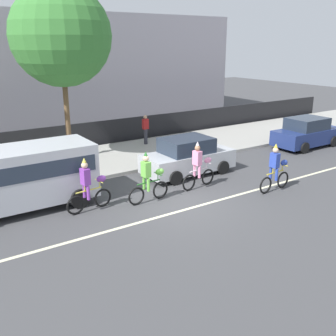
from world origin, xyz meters
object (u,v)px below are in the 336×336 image
parade_cyclist_lime (149,180)px  parked_van_silver (22,174)px  parked_car_silver (188,157)px  parked_car_navy (307,133)px  parade_cyclist_pink (199,168)px  pedestrian_onlooker (146,129)px  parade_cyclist_purple (89,188)px  parade_cyclist_cobalt (276,170)px

parade_cyclist_lime → parked_van_silver: parked_van_silver is taller
parked_van_silver → parked_car_silver: parked_van_silver is taller
parade_cyclist_lime → parked_car_navy: bearing=9.7°
parked_car_silver → parade_cyclist_pink: bearing=-111.8°
parked_car_silver → parked_van_silver: bearing=179.3°
parade_cyclist_pink → pedestrian_onlooker: 7.01m
parked_car_navy → pedestrian_onlooker: pedestrian_onlooker is taller
parade_cyclist_pink → parked_car_silver: size_ratio=0.47×
parade_cyclist_pink → parked_car_navy: 9.18m
parade_cyclist_lime → parade_cyclist_pink: 2.41m
parked_car_navy → pedestrian_onlooker: 8.94m
parked_car_silver → pedestrian_onlooker: pedestrian_onlooker is taller
parade_cyclist_lime → parade_cyclist_purple: bearing=167.9°
parade_cyclist_cobalt → pedestrian_onlooker: bearing=94.4°
parade_cyclist_lime → pedestrian_onlooker: parade_cyclist_lime is taller
parade_cyclist_lime → pedestrian_onlooker: (4.01, 6.96, 0.17)m
parked_van_silver → pedestrian_onlooker: 9.44m
parked_car_navy → pedestrian_onlooker: size_ratio=2.53×
parade_cyclist_cobalt → parked_car_navy: (6.74, 3.72, -0.06)m
parade_cyclist_cobalt → parked_car_navy: size_ratio=0.47×
parade_cyclist_purple → parked_van_silver: (-1.82, 1.41, 0.44)m
parked_car_silver → parked_car_navy: same height
parked_van_silver → pedestrian_onlooker: (7.94, 5.10, -0.27)m
parade_cyclist_lime → parked_van_silver: 4.37m
parked_car_navy → parade_cyclist_purple: bearing=-173.7°
parade_cyclist_purple → parked_car_navy: (13.51, 1.50, -0.06)m
parade_cyclist_lime → parked_car_navy: 11.57m
parade_cyclist_pink → pedestrian_onlooker: size_ratio=1.19×
parked_car_silver → parade_cyclist_lime: bearing=-149.9°
parked_van_silver → parked_car_navy: parked_van_silver is taller
parade_cyclist_purple → parade_cyclist_pink: same height
parade_cyclist_cobalt → parade_cyclist_lime: bearing=159.2°
parade_cyclist_purple → parked_car_silver: 5.33m
parade_cyclist_purple → parade_cyclist_cobalt: size_ratio=1.00×
parade_cyclist_pink → parade_cyclist_cobalt: same height
parked_car_navy → parade_cyclist_pink: bearing=-168.6°
parade_cyclist_pink → pedestrian_onlooker: (1.60, 6.82, 0.17)m
parked_car_navy → pedestrian_onlooker: (-7.40, 5.01, 0.23)m
parade_cyclist_pink → parade_cyclist_lime: bearing=-176.7°
parade_cyclist_cobalt → parade_cyclist_purple: bearing=161.8°
parade_cyclist_pink → parade_cyclist_cobalt: size_ratio=1.00×
parade_cyclist_pink → parked_van_silver: parked_van_silver is taller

